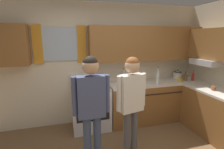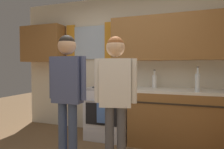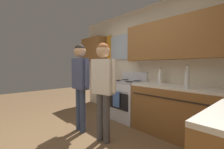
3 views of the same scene
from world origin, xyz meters
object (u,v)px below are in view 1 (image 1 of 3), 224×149
stovetop_kettle (178,74)px  bottle_tall_clear (158,78)px  stove_oven (91,107)px  cup_terracotta (213,88)px  adult_left (91,101)px  adult_in_plaid (131,97)px  bottle_milk_white (123,77)px  bottle_sauce_red (193,77)px  mug_mustard_yellow (179,80)px  bottle_squat_brown (185,77)px

stovetop_kettle → bottle_tall_clear: bearing=-155.2°
stove_oven → cup_terracotta: 2.42m
adult_left → adult_in_plaid: (0.61, 0.06, -0.02)m
bottle_milk_white → adult_in_plaid: bearing=-104.0°
bottle_sauce_red → bottle_milk_white: bottle_milk_white is taller
mug_mustard_yellow → stovetop_kettle: bearing=60.7°
bottle_milk_white → cup_terracotta: bottle_milk_white is taller
bottle_sauce_red → adult_in_plaid: 2.13m
stove_oven → cup_terracotta: bearing=-21.1°
cup_terracotta → stovetop_kettle: bearing=92.5°
cup_terracotta → bottle_sauce_red: bearing=78.2°
bottle_sauce_red → stove_oven: bearing=176.7°
bottle_squat_brown → adult_in_plaid: 2.00m
bottle_tall_clear → mug_mustard_yellow: bearing=5.0°
stove_oven → stovetop_kettle: 2.24m
cup_terracotta → mug_mustard_yellow: bearing=106.6°
stove_oven → bottle_sauce_red: (2.37, -0.14, 0.53)m
mug_mustard_yellow → stovetop_kettle: 0.35m
bottle_sauce_red → stovetop_kettle: bearing=123.5°
stove_oven → adult_left: bearing=-97.5°
stovetop_kettle → cup_terracotta: bearing=-87.5°
cup_terracotta → adult_in_plaid: size_ratio=0.07×
stovetop_kettle → adult_in_plaid: (-1.72, -1.24, 0.02)m
bottle_milk_white → stovetop_kettle: (1.41, 0.02, -0.02)m
bottle_milk_white → stovetop_kettle: bearing=0.6°
stovetop_kettle → mug_mustard_yellow: bearing=-119.3°
cup_terracotta → adult_in_plaid: (-1.76, -0.23, 0.08)m
bottle_squat_brown → adult_in_plaid: adult_in_plaid is taller
cup_terracotta → adult_left: (-2.37, -0.29, 0.10)m
adult_left → bottle_squat_brown: bearing=24.1°
cup_terracotta → adult_in_plaid: adult_in_plaid is taller
adult_in_plaid → stovetop_kettle: bearing=35.8°
bottle_squat_brown → bottle_sauce_red: bearing=-14.1°
bottle_squat_brown → stovetop_kettle: 0.25m
mug_mustard_yellow → bottle_milk_white: bearing=167.1°
bottle_sauce_red → bottle_tall_clear: bottle_tall_clear is taller
mug_mustard_yellow → adult_left: size_ratio=0.07×
adult_left → adult_in_plaid: size_ratio=1.02×
bottle_sauce_red → cup_terracotta: bottle_sauce_red is taller
bottle_sauce_red → bottle_milk_white: size_ratio=0.78×
adult_left → adult_in_plaid: bearing=6.0°
bottle_milk_white → adult_left: adult_left is taller
bottle_squat_brown → bottle_tall_clear: size_ratio=0.56×
bottle_squat_brown → bottle_tall_clear: bottle_tall_clear is taller
adult_left → adult_in_plaid: 0.61m
cup_terracotta → adult_in_plaid: bearing=-172.6°
bottle_sauce_red → bottle_tall_clear: bearing=-176.6°
adult_in_plaid → stove_oven: bearing=112.9°
cup_terracotta → stovetop_kettle: stovetop_kettle is taller
bottle_milk_white → stovetop_kettle: 1.41m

